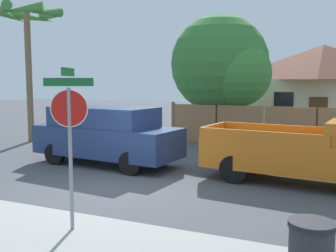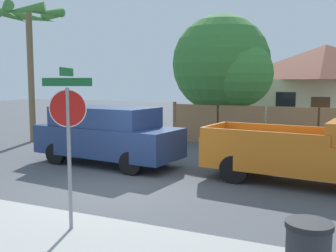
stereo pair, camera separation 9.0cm
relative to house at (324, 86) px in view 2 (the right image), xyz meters
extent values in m
plane|color=#4C4F54|center=(-4.29, -15.55, -2.51)|extent=(80.00, 80.00, 0.00)
cube|color=#A3A39E|center=(-4.29, -19.15, -2.51)|extent=(36.00, 3.20, 0.01)
cube|color=#997047|center=(-5.05, -7.33, -1.65)|extent=(2.02, 0.06, 1.74)
cube|color=#997047|center=(-2.94, -7.33, -1.65)|extent=(2.02, 0.06, 1.74)
cube|color=#997047|center=(-0.84, -7.33, -1.65)|extent=(2.02, 0.06, 1.74)
cube|color=brown|center=(-6.10, -7.33, -1.60)|extent=(0.12, 0.12, 1.84)
cube|color=beige|center=(0.00, 0.00, -1.07)|extent=(7.59, 5.69, 2.89)
pyramid|color=brown|center=(0.00, 0.00, 1.35)|extent=(8.20, 6.15, 1.96)
cube|color=black|center=(-1.71, -2.87, -0.84)|extent=(1.00, 0.04, 1.10)
cube|color=brown|center=(0.00, -2.87, -1.51)|extent=(0.90, 0.04, 2.00)
cylinder|color=brown|center=(-4.30, -5.94, -1.58)|extent=(0.40, 0.40, 1.86)
sphere|color=#387A33|center=(-4.30, -5.94, 1.09)|extent=(4.64, 4.64, 4.64)
sphere|color=#3C8437|center=(-3.25, -6.52, 0.62)|extent=(3.02, 3.02, 3.02)
cylinder|color=brown|center=(-12.06, -10.20, 0.53)|extent=(0.28, 0.28, 6.08)
cone|color=#428438|center=(-10.98, -10.20, 3.28)|extent=(0.44, 1.99, 0.74)
cone|color=#428438|center=(-11.52, -9.27, 3.28)|extent=(1.94, 1.38, 0.74)
cone|color=#428438|center=(-12.59, -9.27, 3.28)|extent=(1.94, 1.38, 0.74)
cone|color=#428438|center=(-13.13, -10.20, 3.28)|extent=(0.44, 1.99, 0.74)
cone|color=#428438|center=(-12.59, -11.12, 3.28)|extent=(1.94, 1.38, 0.74)
cone|color=#428438|center=(-11.52, -11.12, 3.28)|extent=(1.94, 1.38, 0.74)
cube|color=navy|center=(-6.02, -13.12, -1.70)|extent=(5.16, 2.41, 0.95)
cube|color=navy|center=(-6.15, -13.11, -0.90)|extent=(3.66, 2.10, 0.65)
cube|color=black|center=(-4.49, -13.27, -0.90)|extent=(0.23, 1.68, 0.54)
cylinder|color=black|center=(-4.40, -12.43, -2.16)|extent=(0.71, 0.22, 0.71)
cylinder|color=black|center=(-4.57, -14.12, -2.16)|extent=(0.71, 0.22, 0.71)
cylinder|color=black|center=(-7.48, -12.12, -2.16)|extent=(0.71, 0.22, 0.71)
cylinder|color=black|center=(-7.65, -13.81, -2.16)|extent=(0.71, 0.22, 0.71)
cube|color=orange|center=(0.22, -13.12, -1.73)|extent=(5.52, 2.42, 0.83)
cube|color=orange|center=(-0.59, -12.13, -1.17)|extent=(3.36, 0.42, 0.29)
cube|color=orange|center=(-0.77, -13.92, -1.17)|extent=(3.36, 0.42, 0.29)
cube|color=orange|center=(-2.41, -12.85, -1.17)|extent=(0.26, 1.80, 0.29)
cylinder|color=black|center=(-1.35, -12.12, -2.12)|extent=(0.78, 0.22, 0.78)
cylinder|color=black|center=(-1.52, -13.79, -2.12)|extent=(0.78, 0.22, 0.78)
cylinder|color=gray|center=(-3.44, -18.34, -1.18)|extent=(0.07, 0.07, 2.67)
cylinder|color=red|center=(-3.44, -18.34, -0.23)|extent=(0.62, 0.28, 0.66)
cylinder|color=white|center=(-3.44, -18.34, -0.23)|extent=(0.65, 0.29, 0.70)
cube|color=#19602D|center=(-3.44, -18.34, 0.25)|extent=(0.85, 0.38, 0.15)
cube|color=#19602D|center=(-3.44, -18.34, 0.43)|extent=(0.35, 0.76, 0.15)
cylinder|color=black|center=(0.81, -18.65, -1.67)|extent=(0.64, 0.64, 0.08)
camera|label=1|loc=(1.12, -24.15, 0.26)|focal=42.00mm
camera|label=2|loc=(1.20, -24.11, 0.26)|focal=42.00mm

